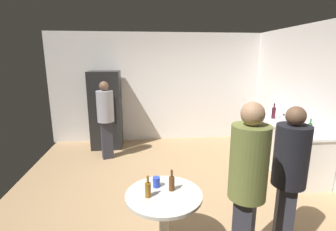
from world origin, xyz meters
TOP-DOWN VIEW (x-y plane):
  - ground_plane at (0.00, 0.00)m, footprint 5.20×5.20m
  - wall_back at (0.00, 2.63)m, footprint 5.32×0.06m
  - wall_side_right at (2.63, 0.00)m, footprint 0.06×5.20m
  - refrigerator at (-1.26, 2.20)m, footprint 0.70×0.68m
  - kitchen_counter at (2.28, 0.71)m, footprint 0.64×2.17m
  - kettle at (2.23, 0.64)m, footprint 0.24×0.17m
  - wine_bottle_on_counter at (2.22, 0.98)m, footprint 0.08×0.08m
  - beer_bottle_on_counter at (2.32, -0.00)m, footprint 0.06×0.06m
  - foreground_table at (-0.22, -1.35)m, footprint 0.80×0.80m
  - beer_bottle_amber at (-0.39, -1.39)m, footprint 0.06×0.06m
  - beer_bottle_brown at (-0.14, -1.29)m, footprint 0.06×0.06m
  - plastic_cup_blue at (-0.29, -1.20)m, footprint 0.08×0.08m
  - person_in_gray_shirt at (-1.17, 1.45)m, footprint 0.43×0.43m
  - person_in_olive_shirt at (0.50, -1.70)m, footprint 0.48×0.48m
  - person_in_black_shirt at (1.07, -1.44)m, footprint 0.45×0.45m

SIDE VIEW (x-z plane):
  - ground_plane at x=0.00m, z-range -0.10..0.00m
  - kitchen_counter at x=2.28m, z-range 0.00..0.90m
  - foreground_table at x=-0.22m, z-range 0.26..1.00m
  - plastic_cup_blue at x=-0.29m, z-range 0.73..0.85m
  - beer_bottle_amber at x=-0.39m, z-range 0.70..0.93m
  - beer_bottle_brown at x=-0.14m, z-range 0.70..0.93m
  - refrigerator at x=-1.26m, z-range 0.00..1.80m
  - person_in_gray_shirt at x=-1.17m, z-range 0.14..1.78m
  - person_in_black_shirt at x=1.07m, z-range 0.14..1.78m
  - kettle at x=2.23m, z-range 0.88..1.06m
  - beer_bottle_on_counter at x=2.32m, z-range 0.87..1.10m
  - wine_bottle_on_counter at x=2.22m, z-range 0.86..1.17m
  - person_in_olive_shirt at x=0.50m, z-range 0.15..1.90m
  - wall_back at x=0.00m, z-range 0.00..2.70m
  - wall_side_right at x=2.63m, z-range 0.00..2.70m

